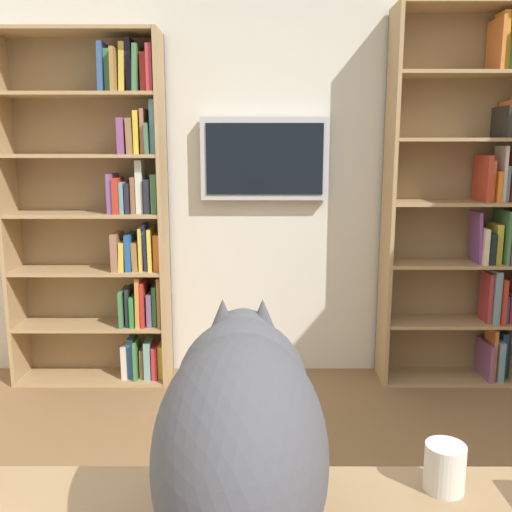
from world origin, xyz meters
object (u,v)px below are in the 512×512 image
(bookshelf_right, at_px, (107,213))
(coffee_mug, at_px, (445,467))
(cat, at_px, (241,431))
(bookshelf_left, at_px, (470,203))
(wall_mounted_tv, at_px, (265,159))

(bookshelf_right, height_order, coffee_mug, bookshelf_right)
(cat, bearing_deg, bookshelf_left, -117.79)
(cat, distance_m, coffee_mug, 0.45)
(bookshelf_right, relative_size, cat, 3.34)
(wall_mounted_tv, xyz_separation_m, cat, (0.07, 2.51, -0.40))
(cat, xyz_separation_m, coffee_mug, (-0.40, -0.14, -0.15))
(bookshelf_right, bearing_deg, cat, 109.48)
(bookshelf_left, relative_size, wall_mounted_tv, 2.87)
(bookshelf_left, distance_m, bookshelf_right, 2.13)
(bookshelf_left, bearing_deg, coffee_mug, 68.98)
(bookshelf_right, distance_m, wall_mounted_tv, 0.98)
(bookshelf_left, xyz_separation_m, cat, (1.28, 2.42, -0.15))
(wall_mounted_tv, xyz_separation_m, coffee_mug, (-0.33, 2.37, -0.55))
(wall_mounted_tv, distance_m, coffee_mug, 2.45)
(cat, bearing_deg, bookshelf_right, -70.52)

